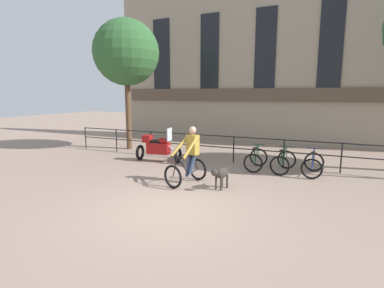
% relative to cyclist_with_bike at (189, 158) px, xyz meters
% --- Properties ---
extents(ground_plane, '(60.00, 60.00, 0.00)m').
position_rel_cyclist_with_bike_xyz_m(ground_plane, '(0.45, -2.06, -0.76)').
color(ground_plane, gray).
extents(canal_railing, '(15.05, 0.05, 1.05)m').
position_rel_cyclist_with_bike_xyz_m(canal_railing, '(0.45, 3.14, -0.05)').
color(canal_railing, black).
rests_on(canal_railing, ground_plane).
extents(building_facade, '(18.00, 0.72, 8.55)m').
position_rel_cyclist_with_bike_xyz_m(building_facade, '(0.45, 8.93, 3.49)').
color(building_facade, gray).
rests_on(building_facade, ground_plane).
extents(cyclist_with_bike, '(0.98, 1.31, 1.70)m').
position_rel_cyclist_with_bike_xyz_m(cyclist_with_bike, '(0.00, 0.00, 0.00)').
color(cyclist_with_bike, black).
rests_on(cyclist_with_bike, ground_plane).
extents(dog, '(0.38, 0.88, 0.64)m').
position_rel_cyclist_with_bike_xyz_m(dog, '(1.06, -0.18, -0.31)').
color(dog, '#332D28').
rests_on(dog, ground_plane).
extents(parked_motorcycle, '(1.82, 0.80, 1.35)m').
position_rel_cyclist_with_bike_xyz_m(parked_motorcycle, '(-2.34, 2.15, -0.20)').
color(parked_motorcycle, black).
rests_on(parked_motorcycle, ground_plane).
extents(parked_bicycle_near_lamp, '(0.70, 1.13, 0.86)m').
position_rel_cyclist_with_bike_xyz_m(parked_bicycle_near_lamp, '(1.47, 2.49, -0.41)').
color(parked_bicycle_near_lamp, black).
rests_on(parked_bicycle_near_lamp, ground_plane).
extents(parked_bicycle_mid_left, '(0.75, 1.16, 0.86)m').
position_rel_cyclist_with_bike_xyz_m(parked_bicycle_mid_left, '(2.41, 2.49, -0.41)').
color(parked_bicycle_mid_left, black).
rests_on(parked_bicycle_mid_left, ground_plane).
extents(parked_bicycle_mid_right, '(0.68, 1.12, 0.86)m').
position_rel_cyclist_with_bike_xyz_m(parked_bicycle_mid_right, '(3.35, 2.49, -0.41)').
color(parked_bicycle_mid_right, black).
rests_on(parked_bicycle_mid_right, ground_plane).
extents(tree_canalside_left, '(3.05, 3.05, 6.08)m').
position_rel_cyclist_with_bike_xyz_m(tree_canalside_left, '(-5.04, 3.95, 3.76)').
color(tree_canalside_left, brown).
rests_on(tree_canalside_left, ground_plane).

